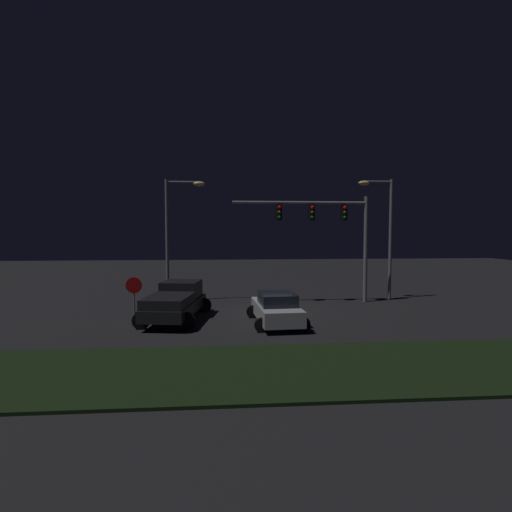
{
  "coord_description": "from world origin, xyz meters",
  "views": [
    {
      "loc": [
        -2.65,
        -21.98,
        4.44
      ],
      "look_at": [
        -0.7,
        1.78,
        2.94
      ],
      "focal_mm": 28.94,
      "sensor_mm": 36.0,
      "label": 1
    }
  ],
  "objects": [
    {
      "name": "ground_plane",
      "position": [
        0.0,
        0.0,
        0.0
      ],
      "size": [
        80.0,
        80.0,
        0.0
      ],
      "primitive_type": "plane",
      "color": "black"
    },
    {
      "name": "pickup_truck",
      "position": [
        -4.94,
        -1.47,
        1.0
      ],
      "size": [
        3.44,
        5.65,
        1.8
      ],
      "rotation": [
        0.0,
        0.0,
        1.41
      ],
      "color": "black",
      "rests_on": "ground_plane"
    },
    {
      "name": "street_lamp_right",
      "position": [
        7.67,
        3.68,
        4.84
      ],
      "size": [
        2.26,
        0.44,
        7.67
      ],
      "color": "slate",
      "rests_on": "ground_plane"
    },
    {
      "name": "car_sedan",
      "position": [
        -0.12,
        -2.91,
        0.74
      ],
      "size": [
        2.65,
        4.49,
        1.51
      ],
      "rotation": [
        0.0,
        0.0,
        1.63
      ],
      "color": "#B7B7BC",
      "rests_on": "ground_plane"
    },
    {
      "name": "traffic_signal_gantry",
      "position": [
        3.73,
        2.74,
        4.9
      ],
      "size": [
        8.32,
        0.56,
        6.5
      ],
      "color": "slate",
      "rests_on": "ground_plane"
    },
    {
      "name": "stop_sign",
      "position": [
        -6.8,
        -2.33,
        1.56
      ],
      "size": [
        0.76,
        0.08,
        2.23
      ],
      "color": "slate",
      "rests_on": "ground_plane"
    },
    {
      "name": "grass_median",
      "position": [
        0.0,
        -9.32,
        0.05
      ],
      "size": [
        24.27,
        5.29,
        0.1
      ],
      "primitive_type": "cube",
      "color": "black",
      "rests_on": "ground_plane"
    },
    {
      "name": "street_lamp_left",
      "position": [
        -5.52,
        3.71,
        4.78
      ],
      "size": [
        2.42,
        0.44,
        7.53
      ],
      "color": "slate",
      "rests_on": "ground_plane"
    }
  ]
}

